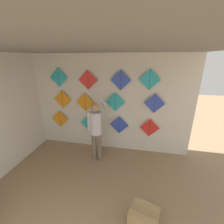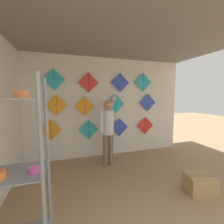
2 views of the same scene
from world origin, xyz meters
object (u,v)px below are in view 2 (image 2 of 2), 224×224
Objects in this scene: shopkeeper at (108,127)px; kite_11 at (143,82)px; cardboard_box at (200,184)px; kite_6 at (116,104)px; kite_4 at (57,105)px; kite_10 at (120,83)px; kite_1 at (89,130)px; kite_2 at (119,127)px; kite_3 at (145,127)px; kite_5 at (85,106)px; kite_7 at (148,103)px; kite_0 at (51,132)px; kite_9 at (89,82)px; kite_8 at (54,80)px.

shopkeeper is 3.19× the size of kite_11.
kite_6 is at bearing 112.08° from cardboard_box.
kite_4 is at bearing 180.00° from kite_11.
kite_10 is at bearing 180.00° from kite_11.
kite_1 is 1.00× the size of kite_4.
kite_2 reaches higher than kite_3.
kite_5 is (-0.49, 0.59, 0.47)m from shopkeeper.
kite_10 is at bearing 45.68° from shopkeeper.
kite_7 is 1.00× the size of kite_11.
cardboard_box is at bearing -39.11° from kite_0.
cardboard_box is 1.00× the size of kite_9.
kite_7 is 1.00× the size of kite_9.
kite_2 is (-0.75, 2.14, 0.65)m from cardboard_box.
kite_0 is at bearing -179.98° from kite_7.
cardboard_box is at bearing -40.97° from kite_4.
shopkeeper is 1.52m from kite_3.
kite_0 is at bearing -179.65° from kite_4.
kite_7 is at bearing 0.00° from kite_8.
kite_0 is at bearing 155.17° from shopkeeper.
kite_3 is 1.23m from kite_6.
cardboard_box is at bearing -50.62° from kite_5.
kite_6 reaches higher than kite_1.
kite_4 is at bearing 0.00° from kite_8.
kite_4 is 1.00× the size of kite_7.
shopkeeper is 3.19× the size of kite_7.
kite_9 is at bearing 179.97° from kite_3.
kite_6 is (-0.87, 2.14, 1.35)m from cardboard_box.
kite_11 reaches higher than kite_10.
kite_4 is (-2.47, 2.14, 1.34)m from cardboard_box.
kite_9 is at bearing 0.00° from kite_5.
kite_7 is at bearing 0.00° from kite_11.
cardboard_box is 2.79m from kite_1.
kite_10 reaches higher than cardboard_box.
kite_2 is at bearing 0.00° from kite_1.
kite_9 is (-1.83, 0.00, 0.57)m from kite_7.
kite_5 is 1.00× the size of kite_9.
kite_2 is (1.89, 0.00, -0.01)m from kite_0.
kite_1 is (-1.66, 2.14, 0.64)m from cardboard_box.
kite_11 reaches higher than kite_8.
kite_10 reaches higher than kite_9.
shopkeeper is 1.80m from kite_8.
shopkeeper is at bearing 129.20° from cardboard_box.
kite_10 is (0.91, 0.00, 0.02)m from kite_9.
kite_6 is 1.00× the size of kite_10.
kite_8 reaches higher than cardboard_box.
kite_6 is at bearing 0.00° from kite_5.
kite_1 is at bearing 122.24° from shopkeeper.
kite_7 reaches higher than kite_5.
cardboard_box is at bearing -90.26° from kite_11.
kite_2 is 1.00× the size of kite_10.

